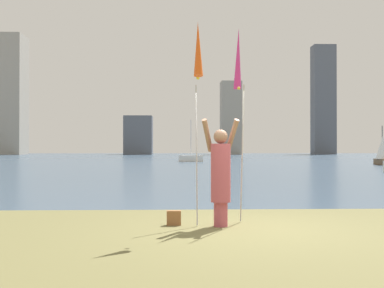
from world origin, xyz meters
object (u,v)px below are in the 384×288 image
(person, at_px, (221,173))
(kite_flag_left, at_px, (198,55))
(kite_flag_right, at_px, (238,63))
(bag, at_px, (174,218))
(sailboat_0, at_px, (191,158))
(sailboat_4, at_px, (383,151))

(person, distance_m, kite_flag_left, 2.18)
(person, relative_size, kite_flag_right, 0.52)
(kite_flag_left, bearing_deg, person, 38.57)
(kite_flag_left, bearing_deg, bag, 130.15)
(kite_flag_left, relative_size, sailboat_0, 0.83)
(sailboat_0, bearing_deg, bag, -92.35)
(person, height_order, kite_flag_right, kite_flag_right)
(kite_flag_left, xyz_separation_m, sailboat_4, (17.22, 31.12, -1.88))
(person, relative_size, sailboat_4, 0.59)
(bag, bearing_deg, sailboat_4, 60.04)
(kite_flag_left, xyz_separation_m, sailboat_0, (1.23, 40.86, -2.70))
(kite_flag_right, bearing_deg, person, -118.70)
(kite_flag_right, distance_m, sailboat_4, 34.21)
(sailboat_4, bearing_deg, sailboat_0, 148.64)
(kite_flag_right, height_order, bag, kite_flag_right)
(kite_flag_right, height_order, sailboat_4, kite_flag_right)
(sailboat_0, bearing_deg, sailboat_4, -31.36)
(person, xyz_separation_m, sailboat_4, (16.79, 30.77, 0.23))
(person, xyz_separation_m, bag, (-0.86, 0.16, -0.84))
(kite_flag_left, bearing_deg, kite_flag_right, 52.69)
(kite_flag_right, distance_m, sailboat_0, 39.83)
(sailboat_4, bearing_deg, kite_flag_left, -118.96)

